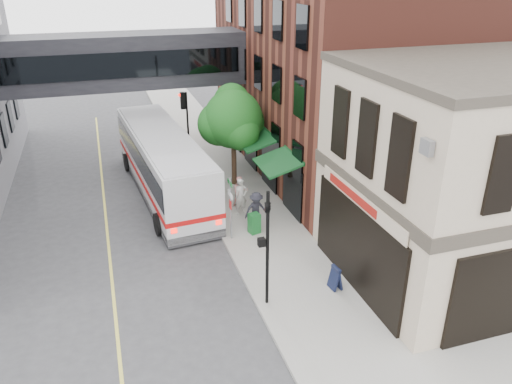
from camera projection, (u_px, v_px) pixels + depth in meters
ground at (275, 343)px, 16.67m from camera, size 120.00×120.00×0.00m
sidewalk_main at (227, 179)px, 29.33m from camera, size 4.00×60.00×0.15m
corner_building at (479, 174)px, 19.15m from camera, size 10.19×8.12×8.45m
brick_building at (350, 49)px, 29.54m from camera, size 13.76×18.00×14.00m
skyway_bridge at (122, 61)px, 28.75m from camera, size 14.00×3.18×3.00m
traffic_signal_near at (267, 236)px, 17.27m from camera, size 0.44×0.22×4.60m
traffic_signal_far at (185, 114)px, 30.09m from camera, size 0.53×0.28×4.50m
street_sign_pole at (231, 203)px, 22.05m from camera, size 0.08×0.75×3.00m
street_tree at (232, 119)px, 27.11m from camera, size 3.80×3.20×5.60m
lane_marking at (107, 228)px, 23.95m from camera, size 0.12×40.00×0.01m
bus at (163, 161)px, 26.93m from camera, size 3.87×12.69×3.36m
pedestrian_a at (241, 196)px, 24.70m from camera, size 0.75×0.57×1.85m
pedestrian_b at (240, 192)px, 25.51m from camera, size 0.85×0.70×1.62m
pedestrian_c at (256, 210)px, 23.42m from camera, size 1.20×0.75×1.78m
newspaper_box at (254, 223)px, 23.06m from camera, size 0.58×0.54×0.97m
sandwich_board at (335, 278)px, 19.07m from camera, size 0.41×0.57×0.95m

